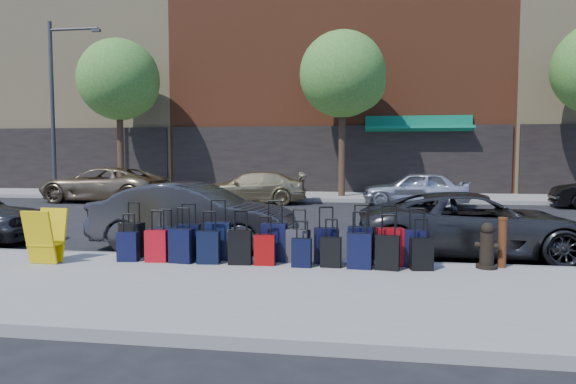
% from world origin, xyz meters
% --- Properties ---
extents(ground, '(120.00, 120.00, 0.00)m').
position_xyz_m(ground, '(0.00, 0.00, 0.00)').
color(ground, black).
rests_on(ground, ground).
extents(sidewalk_near, '(60.00, 4.00, 0.15)m').
position_xyz_m(sidewalk_near, '(0.00, -6.50, 0.07)').
color(sidewalk_near, gray).
rests_on(sidewalk_near, ground).
extents(sidewalk_far, '(60.00, 4.00, 0.15)m').
position_xyz_m(sidewalk_far, '(0.00, 10.00, 0.07)').
color(sidewalk_far, gray).
rests_on(sidewalk_far, ground).
extents(curb_near, '(60.00, 0.08, 0.15)m').
position_xyz_m(curb_near, '(0.00, -4.48, 0.07)').
color(curb_near, gray).
rests_on(curb_near, ground).
extents(curb_far, '(60.00, 0.08, 0.15)m').
position_xyz_m(curb_far, '(0.00, 7.98, 0.07)').
color(curb_far, gray).
rests_on(curb_far, ground).
extents(building_left, '(15.00, 12.12, 16.00)m').
position_xyz_m(building_left, '(-16.00, 17.98, 7.98)').
color(building_left, tan).
rests_on(building_left, ground).
extents(building_center, '(17.00, 12.85, 20.00)m').
position_xyz_m(building_center, '(0.00, 17.99, 9.98)').
color(building_center, brown).
rests_on(building_center, ground).
extents(tree_left, '(3.80, 3.80, 7.27)m').
position_xyz_m(tree_left, '(-9.86, 9.50, 5.41)').
color(tree_left, black).
rests_on(tree_left, sidewalk_far).
extents(tree_center, '(3.80, 3.80, 7.27)m').
position_xyz_m(tree_center, '(0.64, 9.50, 5.41)').
color(tree_center, black).
rests_on(tree_center, sidewalk_far).
extents(streetlight, '(2.59, 0.18, 8.00)m').
position_xyz_m(streetlight, '(-12.80, 8.80, 4.66)').
color(streetlight, '#333338').
rests_on(streetlight, sidewalk_far).
extents(suitcase_front_0, '(0.45, 0.30, 1.00)m').
position_xyz_m(suitcase_front_0, '(-2.56, -4.81, 0.46)').
color(suitcase_front_0, black).
rests_on(suitcase_front_0, sidewalk_near).
extents(suitcase_front_1, '(0.38, 0.22, 0.88)m').
position_xyz_m(suitcase_front_1, '(-1.95, -4.78, 0.43)').
color(suitcase_front_1, black).
rests_on(suitcase_front_1, sidewalk_near).
extents(suitcase_front_2, '(0.45, 0.29, 1.00)m').
position_xyz_m(suitcase_front_2, '(-1.49, -4.85, 0.46)').
color(suitcase_front_2, black).
rests_on(suitcase_front_2, sidewalk_near).
extents(suitcase_front_3, '(0.47, 0.29, 1.06)m').
position_xyz_m(suitcase_front_3, '(-0.96, -4.78, 0.48)').
color(suitcase_front_3, black).
rests_on(suitcase_front_3, sidewalk_near).
extents(suitcase_front_4, '(0.39, 0.26, 0.89)m').
position_xyz_m(suitcase_front_4, '(-0.56, -4.84, 0.43)').
color(suitcase_front_4, '#3A3B3F').
rests_on(suitcase_front_4, sidewalk_near).
extents(suitcase_front_5, '(0.45, 0.27, 1.06)m').
position_xyz_m(suitcase_front_5, '(0.04, -4.76, 0.48)').
color(suitcase_front_5, black).
rests_on(suitcase_front_5, sidewalk_near).
extents(suitcase_front_6, '(0.42, 0.28, 0.93)m').
position_xyz_m(suitcase_front_6, '(0.48, -4.84, 0.44)').
color(suitcase_front_6, '#323236').
rests_on(suitcase_front_6, sidewalk_near).
extents(suitcase_front_7, '(0.44, 0.29, 0.97)m').
position_xyz_m(suitcase_front_7, '(0.96, -4.80, 0.45)').
color(suitcase_front_7, black).
rests_on(suitcase_front_7, sidewalk_near).
extents(suitcase_front_8, '(0.45, 0.29, 1.02)m').
position_xyz_m(suitcase_front_8, '(1.54, -4.77, 0.47)').
color(suitcase_front_8, black).
rests_on(suitcase_front_8, sidewalk_near).
extents(suitcase_front_9, '(0.46, 0.31, 1.02)m').
position_xyz_m(suitcase_front_9, '(2.02, -4.85, 0.47)').
color(suitcase_front_9, '#9E0A12').
rests_on(suitcase_front_9, sidewalk_near).
extents(suitcase_front_10, '(0.43, 0.27, 0.97)m').
position_xyz_m(suitcase_front_10, '(2.45, -4.83, 0.46)').
color(suitcase_front_10, black).
rests_on(suitcase_front_10, sidewalk_near).
extents(suitcase_back_0, '(0.37, 0.24, 0.83)m').
position_xyz_m(suitcase_back_0, '(-2.47, -5.16, 0.41)').
color(suitcase_back_0, black).
rests_on(suitcase_back_0, sidewalk_near).
extents(suitcase_back_1, '(0.39, 0.24, 0.90)m').
position_xyz_m(suitcase_back_1, '(-1.95, -5.13, 0.43)').
color(suitcase_back_1, '#AD0B16').
rests_on(suitcase_back_1, sidewalk_near).
extents(suitcase_back_2, '(0.42, 0.27, 0.95)m').
position_xyz_m(suitcase_back_2, '(-1.50, -5.14, 0.45)').
color(suitcase_back_2, black).
rests_on(suitcase_back_2, sidewalk_near).
extents(suitcase_back_3, '(0.39, 0.25, 0.90)m').
position_xyz_m(suitcase_back_3, '(-1.02, -5.14, 0.43)').
color(suitcase_back_3, black).
rests_on(suitcase_back_3, sidewalk_near).
extents(suitcase_back_4, '(0.41, 0.26, 0.92)m').
position_xyz_m(suitcase_back_4, '(-0.48, -5.11, 0.44)').
color(suitcase_back_4, black).
rests_on(suitcase_back_4, sidewalk_near).
extents(suitcase_back_5, '(0.36, 0.22, 0.83)m').
position_xyz_m(suitcase_back_5, '(-0.05, -5.10, 0.41)').
color(suitcase_back_5, '#8F0909').
rests_on(suitcase_back_5, sidewalk_near).
extents(suitcase_back_6, '(0.32, 0.19, 0.77)m').
position_xyz_m(suitcase_back_6, '(0.58, -5.16, 0.39)').
color(suitcase_back_6, black).
rests_on(suitcase_back_6, sidewalk_near).
extents(suitcase_back_7, '(0.34, 0.21, 0.80)m').
position_xyz_m(suitcase_back_7, '(1.05, -5.09, 0.40)').
color(suitcase_back_7, black).
rests_on(suitcase_back_7, sidewalk_near).
extents(suitcase_back_8, '(0.40, 0.24, 0.93)m').
position_xyz_m(suitcase_back_8, '(1.52, -5.13, 0.44)').
color(suitcase_back_8, black).
rests_on(suitcase_back_8, sidewalk_near).
extents(suitcase_back_9, '(0.40, 0.27, 0.90)m').
position_xyz_m(suitcase_back_9, '(1.97, -5.15, 0.43)').
color(suitcase_back_9, black).
rests_on(suitcase_back_9, sidewalk_near).
extents(suitcase_back_10, '(0.38, 0.25, 0.83)m').
position_xyz_m(suitcase_back_10, '(2.51, -5.09, 0.41)').
color(suitcase_back_10, black).
rests_on(suitcase_back_10, sidewalk_near).
extents(fire_hydrant, '(0.39, 0.34, 0.75)m').
position_xyz_m(fire_hydrant, '(3.58, -4.79, 0.50)').
color(fire_hydrant, black).
rests_on(fire_hydrant, sidewalk_near).
extents(bollard, '(0.15, 0.15, 0.83)m').
position_xyz_m(bollard, '(3.84, -4.70, 0.58)').
color(bollard, '#38190C').
rests_on(bollard, sidewalk_near).
extents(display_rack, '(0.53, 0.58, 0.92)m').
position_xyz_m(display_rack, '(-3.79, -5.53, 0.60)').
color(display_rack, '#D9B90C').
rests_on(display_rack, sidewalk_near).
extents(car_near_1, '(4.31, 1.65, 1.40)m').
position_xyz_m(car_near_1, '(-1.98, -3.11, 0.70)').
color(car_near_1, '#313133').
rests_on(car_near_1, ground).
extents(car_near_2, '(4.53, 2.09, 1.26)m').
position_xyz_m(car_near_2, '(3.74, -2.99, 0.63)').
color(car_near_2, '#2F2F31').
rests_on(car_near_2, ground).
extents(car_far_0, '(5.40, 2.74, 1.46)m').
position_xyz_m(car_far_0, '(-9.35, 6.60, 0.73)').
color(car_far_0, '#917A58').
rests_on(car_far_0, ground).
extents(car_far_1, '(4.72, 2.42, 1.31)m').
position_xyz_m(car_far_1, '(-3.02, 6.74, 0.66)').
color(car_far_1, tan).
rests_on(car_far_1, ground).
extents(car_far_2, '(4.10, 1.85, 1.37)m').
position_xyz_m(car_far_2, '(3.47, 6.84, 0.68)').
color(car_far_2, silver).
rests_on(car_far_2, ground).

